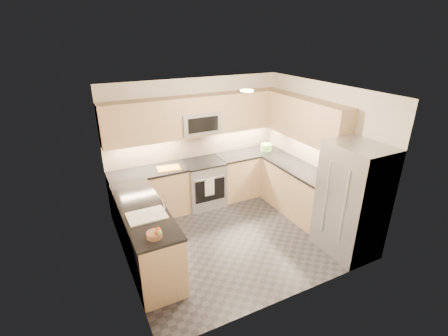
# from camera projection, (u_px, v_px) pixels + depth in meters

# --- Properties ---
(floor) EXTENTS (3.60, 3.20, 0.00)m
(floor) POSITION_uv_depth(u_px,v_px,m) (233.00, 235.00, 5.68)
(floor) COLOR #222227
(floor) RESTS_ON ground
(ceiling) EXTENTS (3.60, 3.20, 0.02)m
(ceiling) POSITION_uv_depth(u_px,v_px,m) (235.00, 91.00, 4.70)
(ceiling) COLOR beige
(ceiling) RESTS_ON wall_back
(wall_back) EXTENTS (3.60, 0.02, 2.50)m
(wall_back) POSITION_uv_depth(u_px,v_px,m) (196.00, 142.00, 6.50)
(wall_back) COLOR beige
(wall_back) RESTS_ON floor
(wall_front) EXTENTS (3.60, 0.02, 2.50)m
(wall_front) POSITION_uv_depth(u_px,v_px,m) (297.00, 217.00, 3.87)
(wall_front) COLOR beige
(wall_front) RESTS_ON floor
(wall_left) EXTENTS (0.02, 3.20, 2.50)m
(wall_left) POSITION_uv_depth(u_px,v_px,m) (118.00, 193.00, 4.44)
(wall_left) COLOR beige
(wall_left) RESTS_ON floor
(wall_right) EXTENTS (0.02, 3.20, 2.50)m
(wall_right) POSITION_uv_depth(u_px,v_px,m) (320.00, 152.00, 5.93)
(wall_right) COLOR beige
(wall_right) RESTS_ON floor
(base_cab_back_left) EXTENTS (1.42, 0.60, 0.90)m
(base_cab_back_left) POSITION_uv_depth(u_px,v_px,m) (150.00, 195.00, 6.12)
(base_cab_back_left) COLOR tan
(base_cab_back_left) RESTS_ON floor
(base_cab_back_right) EXTENTS (1.42, 0.60, 0.90)m
(base_cab_back_right) POSITION_uv_depth(u_px,v_px,m) (249.00, 173.00, 7.02)
(base_cab_back_right) COLOR tan
(base_cab_back_right) RESTS_ON floor
(base_cab_right) EXTENTS (0.60, 1.70, 0.90)m
(base_cab_right) POSITION_uv_depth(u_px,v_px,m) (298.00, 191.00, 6.25)
(base_cab_right) COLOR tan
(base_cab_right) RESTS_ON floor
(base_cab_peninsula) EXTENTS (0.60, 2.00, 0.90)m
(base_cab_peninsula) POSITION_uv_depth(u_px,v_px,m) (146.00, 236.00, 4.88)
(base_cab_peninsula) COLOR tan
(base_cab_peninsula) RESTS_ON floor
(countertop_back_left) EXTENTS (1.42, 0.63, 0.04)m
(countertop_back_left) POSITION_uv_depth(u_px,v_px,m) (148.00, 172.00, 5.93)
(countertop_back_left) COLOR black
(countertop_back_left) RESTS_ON base_cab_back_left
(countertop_back_right) EXTENTS (1.42, 0.63, 0.04)m
(countertop_back_right) POSITION_uv_depth(u_px,v_px,m) (250.00, 153.00, 6.84)
(countertop_back_right) COLOR black
(countertop_back_right) RESTS_ON base_cab_back_right
(countertop_right) EXTENTS (0.63, 1.70, 0.04)m
(countertop_right) POSITION_uv_depth(u_px,v_px,m) (300.00, 169.00, 6.06)
(countertop_right) COLOR black
(countertop_right) RESTS_ON base_cab_right
(countertop_peninsula) EXTENTS (0.63, 2.00, 0.04)m
(countertop_peninsula) POSITION_uv_depth(u_px,v_px,m) (143.00, 209.00, 4.70)
(countertop_peninsula) COLOR black
(countertop_peninsula) RESTS_ON base_cab_peninsula
(upper_cab_back) EXTENTS (3.60, 0.35, 0.75)m
(upper_cab_back) POSITION_uv_depth(u_px,v_px,m) (198.00, 115.00, 6.13)
(upper_cab_back) COLOR tan
(upper_cab_back) RESTS_ON wall_back
(upper_cab_right) EXTENTS (0.35, 1.95, 0.75)m
(upper_cab_right) POSITION_uv_depth(u_px,v_px,m) (306.00, 119.00, 5.86)
(upper_cab_right) COLOR tan
(upper_cab_right) RESTS_ON wall_right
(backsplash_back) EXTENTS (3.60, 0.01, 0.51)m
(backsplash_back) POSITION_uv_depth(u_px,v_px,m) (196.00, 144.00, 6.52)
(backsplash_back) COLOR tan
(backsplash_back) RESTS_ON wall_back
(backsplash_right) EXTENTS (0.01, 2.30, 0.51)m
(backsplash_right) POSITION_uv_depth(u_px,v_px,m) (304.00, 148.00, 6.32)
(backsplash_right) COLOR tan
(backsplash_right) RESTS_ON wall_right
(gas_range) EXTENTS (0.76, 0.65, 0.91)m
(gas_range) POSITION_uv_depth(u_px,v_px,m) (203.00, 184.00, 6.55)
(gas_range) COLOR #A1A3A9
(gas_range) RESTS_ON floor
(range_cooktop) EXTENTS (0.76, 0.65, 0.03)m
(range_cooktop) POSITION_uv_depth(u_px,v_px,m) (203.00, 163.00, 6.37)
(range_cooktop) COLOR black
(range_cooktop) RESTS_ON gas_range
(oven_door_glass) EXTENTS (0.62, 0.02, 0.45)m
(oven_door_glass) POSITION_uv_depth(u_px,v_px,m) (210.00, 190.00, 6.28)
(oven_door_glass) COLOR black
(oven_door_glass) RESTS_ON gas_range
(oven_handle) EXTENTS (0.60, 0.02, 0.02)m
(oven_handle) POSITION_uv_depth(u_px,v_px,m) (210.00, 178.00, 6.16)
(oven_handle) COLOR #B2B5BA
(oven_handle) RESTS_ON gas_range
(microwave) EXTENTS (0.76, 0.40, 0.40)m
(microwave) POSITION_uv_depth(u_px,v_px,m) (199.00, 122.00, 6.16)
(microwave) COLOR #97999E
(microwave) RESTS_ON upper_cab_back
(microwave_door) EXTENTS (0.60, 0.01, 0.28)m
(microwave_door) POSITION_uv_depth(u_px,v_px,m) (203.00, 125.00, 5.99)
(microwave_door) COLOR black
(microwave_door) RESTS_ON microwave
(refrigerator) EXTENTS (0.70, 0.90, 1.80)m
(refrigerator) POSITION_uv_depth(u_px,v_px,m) (352.00, 200.00, 4.98)
(refrigerator) COLOR #96989D
(refrigerator) RESTS_ON floor
(fridge_handle_left) EXTENTS (0.02, 0.02, 1.20)m
(fridge_handle_left) POSITION_uv_depth(u_px,v_px,m) (343.00, 208.00, 4.66)
(fridge_handle_left) COLOR #B2B5BA
(fridge_handle_left) RESTS_ON refrigerator
(fridge_handle_right) EXTENTS (0.02, 0.02, 1.20)m
(fridge_handle_right) POSITION_uv_depth(u_px,v_px,m) (326.00, 198.00, 4.96)
(fridge_handle_right) COLOR #B2B5BA
(fridge_handle_right) RESTS_ON refrigerator
(sink_basin) EXTENTS (0.52, 0.38, 0.16)m
(sink_basin) POSITION_uv_depth(u_px,v_px,m) (147.00, 220.00, 4.51)
(sink_basin) COLOR white
(sink_basin) RESTS_ON base_cab_peninsula
(faucet) EXTENTS (0.03, 0.03, 0.28)m
(faucet) POSITION_uv_depth(u_px,v_px,m) (164.00, 203.00, 4.54)
(faucet) COLOR silver
(faucet) RESTS_ON countertop_peninsula
(utensil_bowl) EXTENTS (0.32, 0.32, 0.14)m
(utensil_bowl) POSITION_uv_depth(u_px,v_px,m) (266.00, 147.00, 6.91)
(utensil_bowl) COLOR #62AC49
(utensil_bowl) RESTS_ON countertop_back_right
(cutting_board) EXTENTS (0.45, 0.34, 0.01)m
(cutting_board) POSITION_uv_depth(u_px,v_px,m) (169.00, 168.00, 6.03)
(cutting_board) COLOR orange
(cutting_board) RESTS_ON countertop_back_left
(fruit_basket) EXTENTS (0.24, 0.24, 0.07)m
(fruit_basket) POSITION_uv_depth(u_px,v_px,m) (154.00, 235.00, 4.01)
(fruit_basket) COLOR #A3714C
(fruit_basket) RESTS_ON countertop_peninsula
(fruit_apple) EXTENTS (0.06, 0.06, 0.06)m
(fruit_apple) POSITION_uv_depth(u_px,v_px,m) (158.00, 230.00, 3.98)
(fruit_apple) COLOR red
(fruit_apple) RESTS_ON fruit_basket
(fruit_pear) EXTENTS (0.06, 0.06, 0.06)m
(fruit_pear) POSITION_uv_depth(u_px,v_px,m) (159.00, 232.00, 3.92)
(fruit_pear) COLOR #70C655
(fruit_pear) RESTS_ON fruit_basket
(dish_towel_check) EXTENTS (0.19, 0.02, 0.36)m
(dish_towel_check) POSITION_uv_depth(u_px,v_px,m) (210.00, 187.00, 6.19)
(dish_towel_check) COLOR silver
(dish_towel_check) RESTS_ON oven_handle
(fruit_orange) EXTENTS (0.06, 0.06, 0.06)m
(fruit_orange) POSITION_uv_depth(u_px,v_px,m) (157.00, 232.00, 3.93)
(fruit_orange) COLOR red
(fruit_orange) RESTS_ON fruit_basket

